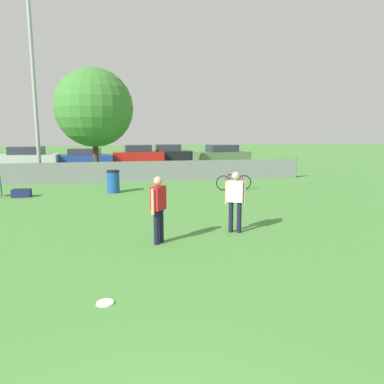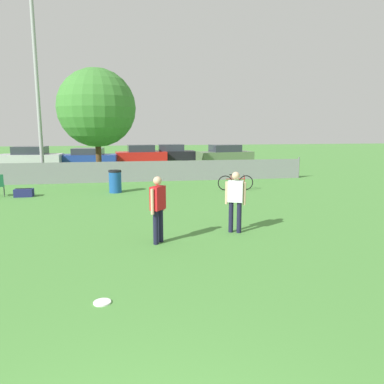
{
  "view_description": "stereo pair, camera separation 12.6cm",
  "coord_description": "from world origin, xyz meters",
  "px_view_note": "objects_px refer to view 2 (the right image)",
  "views": [
    {
      "loc": [
        -0.0,
        -2.03,
        2.87
      ],
      "look_at": [
        1.92,
        8.32,
        1.05
      ],
      "focal_mm": 35.0,
      "sensor_mm": 36.0,
      "label": 1
    },
    {
      "loc": [
        0.12,
        -2.06,
        2.87
      ],
      "look_at": [
        1.92,
        8.32,
        1.05
      ],
      "focal_mm": 35.0,
      "sensor_mm": 36.0,
      "label": 2
    }
  ],
  "objects_px": {
    "frisbee_disc": "(102,302)",
    "parked_car_red": "(141,154)",
    "player_receiver_white": "(235,198)",
    "bicycle_sideline": "(236,182)",
    "parked_car_silver": "(31,157)",
    "parked_car_dark": "(171,154)",
    "trash_bin": "(115,181)",
    "player_thrower_red": "(158,205)",
    "parked_car_olive": "(225,154)",
    "tree_near_pole": "(97,108)",
    "parked_car_blue": "(88,157)",
    "light_pole": "(36,71)",
    "gear_bag_sideline": "(24,193)"
  },
  "relations": [
    {
      "from": "frisbee_disc",
      "to": "parked_car_red",
      "type": "height_order",
      "value": "parked_car_red"
    },
    {
      "from": "player_receiver_white",
      "to": "parked_car_red",
      "type": "distance_m",
      "value": 20.95
    },
    {
      "from": "player_receiver_white",
      "to": "bicycle_sideline",
      "type": "xyz_separation_m",
      "value": [
        2.03,
        6.85,
        -0.62
      ]
    },
    {
      "from": "parked_car_silver",
      "to": "bicycle_sideline",
      "type": "bearing_deg",
      "value": -43.35
    },
    {
      "from": "bicycle_sideline",
      "to": "parked_car_red",
      "type": "height_order",
      "value": "parked_car_red"
    },
    {
      "from": "parked_car_dark",
      "to": "parked_car_red",
      "type": "bearing_deg",
      "value": -162.59
    },
    {
      "from": "player_receiver_white",
      "to": "frisbee_disc",
      "type": "distance_m",
      "value": 5.11
    },
    {
      "from": "trash_bin",
      "to": "parked_car_dark",
      "type": "xyz_separation_m",
      "value": [
        4.19,
        14.43,
        0.21
      ]
    },
    {
      "from": "parked_car_silver",
      "to": "trash_bin",
      "type": "bearing_deg",
      "value": -59.19
    },
    {
      "from": "player_thrower_red",
      "to": "parked_car_silver",
      "type": "bearing_deg",
      "value": 58.61
    },
    {
      "from": "parked_car_olive",
      "to": "tree_near_pole",
      "type": "bearing_deg",
      "value": -152.57
    },
    {
      "from": "parked_car_blue",
      "to": "trash_bin",
      "type": "bearing_deg",
      "value": -74.73
    },
    {
      "from": "trash_bin",
      "to": "player_receiver_white",
      "type": "bearing_deg",
      "value": -64.32
    },
    {
      "from": "frisbee_disc",
      "to": "parked_car_olive",
      "type": "bearing_deg",
      "value": 70.54
    },
    {
      "from": "light_pole",
      "to": "player_receiver_white",
      "type": "height_order",
      "value": "light_pole"
    },
    {
      "from": "player_thrower_red",
      "to": "parked_car_olive",
      "type": "relative_size",
      "value": 0.36
    },
    {
      "from": "player_receiver_white",
      "to": "parked_car_silver",
      "type": "xyz_separation_m",
      "value": [
        -9.85,
        19.32,
        -0.25
      ]
    },
    {
      "from": "light_pole",
      "to": "gear_bag_sideline",
      "type": "height_order",
      "value": "light_pole"
    },
    {
      "from": "tree_near_pole",
      "to": "frisbee_disc",
      "type": "distance_m",
      "value": 16.66
    },
    {
      "from": "parked_car_dark",
      "to": "player_receiver_white",
      "type": "bearing_deg",
      "value": -90.57
    },
    {
      "from": "frisbee_disc",
      "to": "player_thrower_red",
      "type": "bearing_deg",
      "value": 69.05
    },
    {
      "from": "gear_bag_sideline",
      "to": "tree_near_pole",
      "type": "bearing_deg",
      "value": 64.46
    },
    {
      "from": "parked_car_olive",
      "to": "parked_car_dark",
      "type": "bearing_deg",
      "value": 145.88
    },
    {
      "from": "light_pole",
      "to": "parked_car_dark",
      "type": "height_order",
      "value": "light_pole"
    },
    {
      "from": "frisbee_disc",
      "to": "trash_bin",
      "type": "height_order",
      "value": "trash_bin"
    },
    {
      "from": "tree_near_pole",
      "to": "parked_car_red",
      "type": "distance_m",
      "value": 9.45
    },
    {
      "from": "trash_bin",
      "to": "parked_car_red",
      "type": "height_order",
      "value": "parked_car_red"
    },
    {
      "from": "gear_bag_sideline",
      "to": "parked_car_olive",
      "type": "height_order",
      "value": "parked_car_olive"
    },
    {
      "from": "parked_car_red",
      "to": "parked_car_olive",
      "type": "relative_size",
      "value": 0.89
    },
    {
      "from": "parked_car_red",
      "to": "parked_car_dark",
      "type": "bearing_deg",
      "value": 11.57
    },
    {
      "from": "player_receiver_white",
      "to": "trash_bin",
      "type": "bearing_deg",
      "value": 140.2
    },
    {
      "from": "frisbee_disc",
      "to": "parked_car_olive",
      "type": "relative_size",
      "value": 0.06
    },
    {
      "from": "player_thrower_red",
      "to": "bicycle_sideline",
      "type": "height_order",
      "value": "player_thrower_red"
    },
    {
      "from": "light_pole",
      "to": "bicycle_sideline",
      "type": "xyz_separation_m",
      "value": [
        9.47,
        -4.84,
        -5.4
      ]
    },
    {
      "from": "player_thrower_red",
      "to": "parked_car_red",
      "type": "relative_size",
      "value": 0.41
    },
    {
      "from": "light_pole",
      "to": "parked_car_silver",
      "type": "height_order",
      "value": "light_pole"
    },
    {
      "from": "gear_bag_sideline",
      "to": "parked_car_red",
      "type": "xyz_separation_m",
      "value": [
        5.43,
        14.11,
        0.55
      ]
    },
    {
      "from": "player_thrower_red",
      "to": "frisbee_disc",
      "type": "distance_m",
      "value": 3.47
    },
    {
      "from": "trash_bin",
      "to": "light_pole",
      "type": "bearing_deg",
      "value": 131.39
    },
    {
      "from": "gear_bag_sideline",
      "to": "parked_car_olive",
      "type": "relative_size",
      "value": 0.16
    },
    {
      "from": "trash_bin",
      "to": "parked_car_olive",
      "type": "xyz_separation_m",
      "value": [
        8.38,
        12.6,
        0.23
      ]
    },
    {
      "from": "trash_bin",
      "to": "parked_car_olive",
      "type": "height_order",
      "value": "parked_car_olive"
    },
    {
      "from": "frisbee_disc",
      "to": "parked_car_red",
      "type": "bearing_deg",
      "value": 86.3
    },
    {
      "from": "frisbee_disc",
      "to": "parked_car_dark",
      "type": "relative_size",
      "value": 0.07
    },
    {
      "from": "bicycle_sideline",
      "to": "parked_car_silver",
      "type": "relative_size",
      "value": 0.37
    },
    {
      "from": "light_pole",
      "to": "trash_bin",
      "type": "height_order",
      "value": "light_pole"
    },
    {
      "from": "frisbee_disc",
      "to": "trash_bin",
      "type": "xyz_separation_m",
      "value": [
        -0.08,
        10.88,
        0.49
      ]
    },
    {
      "from": "gear_bag_sideline",
      "to": "parked_car_blue",
      "type": "bearing_deg",
      "value": 84.02
    },
    {
      "from": "parked_car_olive",
      "to": "light_pole",
      "type": "bearing_deg",
      "value": -157.34
    },
    {
      "from": "player_thrower_red",
      "to": "light_pole",
      "type": "bearing_deg",
      "value": 60.72
    }
  ]
}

